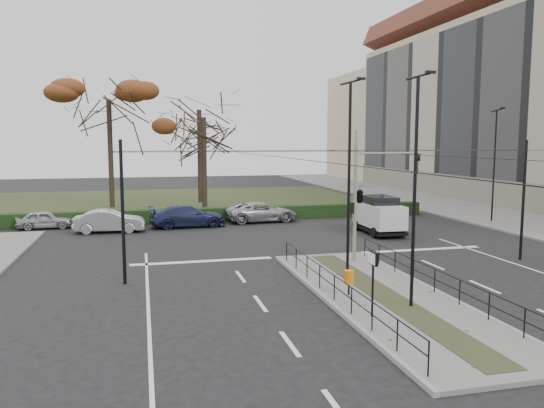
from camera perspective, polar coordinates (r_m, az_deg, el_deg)
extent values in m
plane|color=black|center=(23.00, 9.24, -8.24)|extent=(140.00, 140.00, 0.00)
cube|color=slate|center=(20.79, 11.98, -9.73)|extent=(4.40, 15.00, 0.14)
cube|color=slate|center=(50.50, 18.34, -0.23)|extent=(8.00, 90.00, 0.14)
cube|color=#263118|center=(52.82, -10.69, 0.27)|extent=(38.00, 26.00, 0.10)
cube|color=black|center=(39.49, -9.63, -1.22)|extent=(38.00, 1.00, 1.00)
cube|color=#C3B28C|center=(57.75, 26.15, 9.14)|extent=(12.00, 52.00, 18.00)
cube|color=black|center=(54.15, 21.20, 10.53)|extent=(0.10, 50.96, 14.76)
cylinder|color=black|center=(14.12, 16.49, -15.70)|extent=(0.04, 0.04, 0.90)
cylinder|color=black|center=(25.88, 1.58, -5.12)|extent=(0.04, 0.04, 0.90)
cylinder|color=black|center=(27.23, 9.96, -4.62)|extent=(0.04, 0.04, 0.90)
cylinder|color=black|center=(19.66, 6.73, -7.65)|extent=(0.04, 13.20, 0.04)
cylinder|color=black|center=(21.41, 17.14, -6.71)|extent=(0.04, 13.20, 0.04)
cylinder|color=black|center=(22.62, -15.76, -0.91)|extent=(0.14, 0.14, 6.00)
cylinder|color=black|center=(29.13, 25.42, 0.36)|extent=(0.14, 0.14, 6.00)
cylinder|color=black|center=(23.15, 8.53, 5.65)|extent=(20.00, 0.02, 0.02)
cylinder|color=black|center=(25.01, 6.79, 5.76)|extent=(20.00, 0.02, 0.02)
cylinder|color=black|center=(19.17, 2.20, 4.91)|extent=(0.02, 34.00, 0.02)
cylinder|color=black|center=(22.14, 19.96, 4.76)|extent=(0.02, 34.00, 0.02)
cylinder|color=gray|center=(25.71, 8.92, 0.07)|extent=(0.17, 0.17, 5.64)
cylinder|color=gray|center=(26.26, 12.52, 5.36)|extent=(3.47, 0.11, 0.11)
imported|color=black|center=(26.99, 15.40, 4.16)|extent=(0.21, 0.23, 0.98)
imported|color=black|center=(25.76, 9.43, 1.05)|extent=(1.03, 2.20, 0.87)
cube|color=black|center=(25.66, 8.51, -0.42)|extent=(0.24, 0.17, 0.54)
sphere|color=#FF0C0C|center=(25.60, 8.29, -0.07)|extent=(0.12, 0.12, 0.12)
sphere|color=#0CE533|center=(25.64, 8.28, -0.72)|extent=(0.12, 0.12, 0.12)
cylinder|color=black|center=(20.51, 8.26, -9.01)|extent=(0.07, 0.07, 0.46)
cylinder|color=orange|center=(20.39, 8.29, -7.77)|extent=(0.37, 0.37, 0.50)
cylinder|color=black|center=(17.95, 10.78, -8.67)|extent=(0.07, 0.07, 2.07)
cube|color=black|center=(17.73, 10.85, -5.76)|extent=(0.10, 0.57, 0.44)
cube|color=beige|center=(17.70, 10.66, -5.77)|extent=(0.02, 0.50, 0.36)
cylinder|color=black|center=(18.85, 15.08, 1.03)|extent=(0.12, 0.12, 7.94)
cube|color=black|center=(19.12, 16.68, 13.43)|extent=(0.35, 0.14, 0.10)
cylinder|color=black|center=(22.52, 8.27, 2.42)|extent=(0.12, 0.12, 8.20)
cube|color=black|center=(22.78, 9.56, 13.16)|extent=(0.36, 0.14, 0.10)
cylinder|color=black|center=(41.59, 22.78, 3.77)|extent=(0.12, 0.12, 7.98)
cube|color=black|center=(41.89, 23.54, 9.43)|extent=(0.35, 0.14, 0.10)
imported|color=#9FA1A7|center=(39.21, -23.24, -1.55)|extent=(3.69, 1.61, 1.24)
imported|color=#9FA1A7|center=(36.17, -17.08, -1.77)|extent=(4.56, 1.79, 1.48)
imported|color=#1E2447|center=(37.21, -9.06, -1.29)|extent=(5.34, 2.45, 1.51)
imported|color=#9FA1A7|center=(39.15, -1.10, -0.85)|extent=(5.41, 2.80, 1.46)
cube|color=silver|center=(34.75, 11.43, -1.14)|extent=(1.97, 4.49, 1.44)
cube|color=black|center=(34.64, 11.47, 0.28)|extent=(1.78, 2.49, 0.67)
cube|color=black|center=(34.88, 11.40, -2.64)|extent=(2.01, 4.58, 0.18)
cylinder|color=black|center=(33.96, 13.85, -2.90)|extent=(0.23, 0.66, 0.66)
cylinder|color=black|center=(33.18, 10.95, -3.06)|extent=(0.23, 0.66, 0.66)
cylinder|color=black|center=(36.58, 11.81, -2.17)|extent=(0.23, 0.66, 0.66)
cylinder|color=black|center=(35.86, 9.08, -2.29)|extent=(0.23, 0.66, 0.66)
cylinder|color=black|center=(48.89, -16.98, 5.18)|extent=(0.44, 0.44, 9.44)
ellipsoid|color=#602F16|center=(49.01, -17.17, 10.70)|extent=(9.11, 9.11, 5.93)
cylinder|color=black|center=(50.98, -7.77, 5.09)|extent=(0.44, 0.44, 8.77)
cylinder|color=black|center=(45.46, -7.30, 4.31)|extent=(0.44, 0.44, 7.83)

